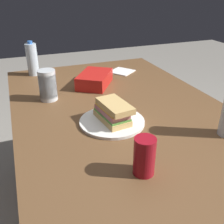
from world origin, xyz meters
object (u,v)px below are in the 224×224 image
plastic_cup_stack (48,85)px  paper_plate (112,122)px  soda_can_red (144,156)px  dining_table (120,125)px  sandwich (113,112)px  chip_bag (95,79)px  water_bottle_tall (32,59)px

plastic_cup_stack → paper_plate: bearing=31.7°
soda_can_red → plastic_cup_stack: 0.68m
dining_table → paper_plate: (0.12, -0.09, 0.10)m
sandwich → soda_can_red: size_ratio=1.57×
dining_table → chip_bag: 0.34m
chip_bag → water_bottle_tall: 0.43m
plastic_cup_stack → dining_table: bearing=53.8°
soda_can_red → water_bottle_tall: water_bottle_tall is taller
water_bottle_tall → plastic_cup_stack: size_ratio=1.38×
paper_plate → sandwich: size_ratio=1.39×
sandwich → water_bottle_tall: size_ratio=0.93×
dining_table → sandwich: bearing=-35.4°
sandwich → paper_plate: bearing=-145.8°
dining_table → sandwich: sandwich is taller
dining_table → chip_bag: size_ratio=6.37×
dining_table → soda_can_red: soda_can_red is taller
soda_can_red → paper_plate: bearing=176.3°
soda_can_red → water_bottle_tall: size_ratio=0.59×
sandwich → chip_bag: sandwich is taller
dining_table → water_bottle_tall: bearing=-152.9°
dining_table → water_bottle_tall: size_ratio=7.12×
dining_table → chip_bag: (-0.32, -0.02, 0.13)m
soda_can_red → plastic_cup_stack: size_ratio=0.82×
chip_bag → plastic_cup_stack: size_ratio=1.54×
chip_bag → plastic_cup_stack: bearing=145.7°
paper_plate → water_bottle_tall: bearing=-162.6°
sandwich → water_bottle_tall: 0.78m
paper_plate → plastic_cup_stack: plastic_cup_stack is taller
water_bottle_tall → plastic_cup_stack: (0.41, 0.03, -0.02)m
paper_plate → soda_can_red: size_ratio=2.19×
dining_table → chip_bag: chip_bag is taller
soda_can_red → water_bottle_tall: (-1.06, -0.21, 0.04)m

